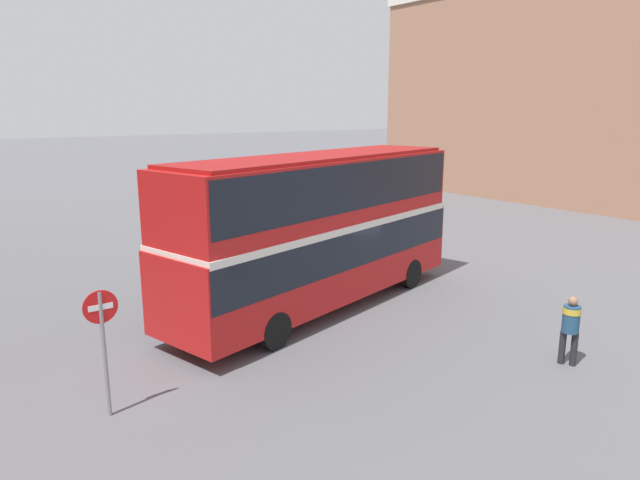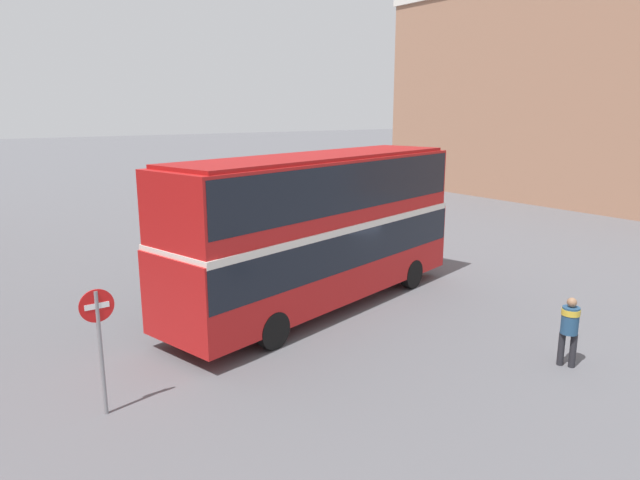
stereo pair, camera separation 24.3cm
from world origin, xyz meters
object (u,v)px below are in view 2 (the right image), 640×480
(double_decker_bus, at_px, (320,222))
(pedestrian_foreground, at_px, (570,325))
(parked_car_kerb_far, at_px, (284,195))
(no_entry_sign, at_px, (99,331))

(double_decker_bus, distance_m, pedestrian_foreground, 7.37)
(pedestrian_foreground, relative_size, parked_car_kerb_far, 0.38)
(double_decker_bus, relative_size, parked_car_kerb_far, 2.44)
(pedestrian_foreground, distance_m, parked_car_kerb_far, 24.06)
(no_entry_sign, bearing_deg, double_decker_bus, 21.00)
(double_decker_bus, relative_size, no_entry_sign, 4.24)
(pedestrian_foreground, height_order, no_entry_sign, no_entry_sign)
(parked_car_kerb_far, bearing_deg, pedestrian_foreground, -94.97)
(parked_car_kerb_far, bearing_deg, double_decker_bus, -107.60)
(parked_car_kerb_far, distance_m, no_entry_sign, 24.93)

